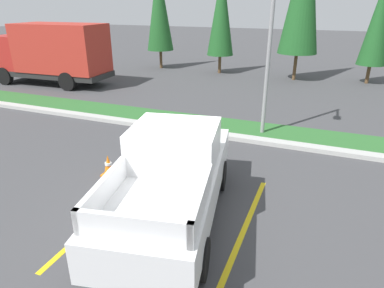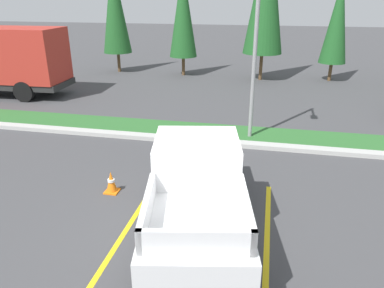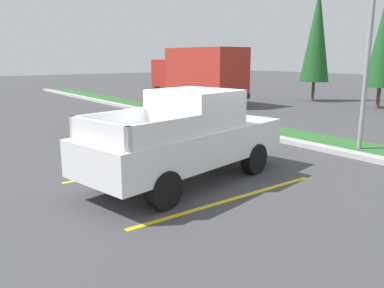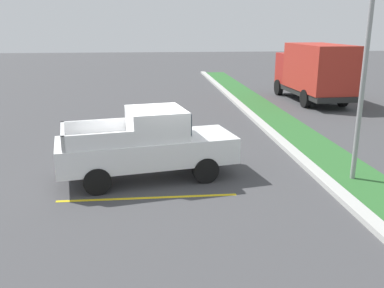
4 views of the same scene
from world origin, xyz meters
name	(u,v)px [view 2 (image 2 of 4)]	position (x,y,z in m)	size (l,w,h in m)	color
ground_plane	(194,226)	(0.00, 0.00, 0.00)	(120.00, 120.00, 0.00)	#424244
parking_line_near	(131,223)	(-1.46, -0.17, 0.00)	(0.12, 4.80, 0.01)	yellow
parking_line_far	(267,240)	(1.64, -0.17, 0.00)	(0.12, 4.80, 0.01)	yellow
curb_strip	(223,143)	(0.00, 5.00, 0.07)	(56.00, 0.40, 0.15)	#B2B2AD
grass_median	(226,133)	(0.00, 6.10, 0.03)	(56.00, 1.80, 0.06)	#2D662D
pickup_truck_main	(197,189)	(0.08, -0.12, 1.04)	(2.86, 5.49, 2.10)	black
cargo_truck_distant	(2,59)	(-11.95, 9.58, 1.85)	(6.90, 2.74, 3.40)	black
street_light	(256,35)	(0.88, 5.73, 3.67)	(0.24, 1.49, 6.27)	gray
cypress_tree_leftmost	(115,6)	(-8.64, 16.65, 4.21)	(1.86, 1.86, 7.16)	brown
cypress_tree_left_inner	(183,11)	(-4.08, 16.41, 3.93)	(1.74, 1.74, 6.68)	brown
cypress_tree_right_inner	(338,20)	(5.04, 16.61, 3.56)	(1.57, 1.57, 6.05)	brown
traffic_cone	(111,182)	(-2.46, 1.09, 0.29)	(0.36, 0.36, 0.60)	orange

